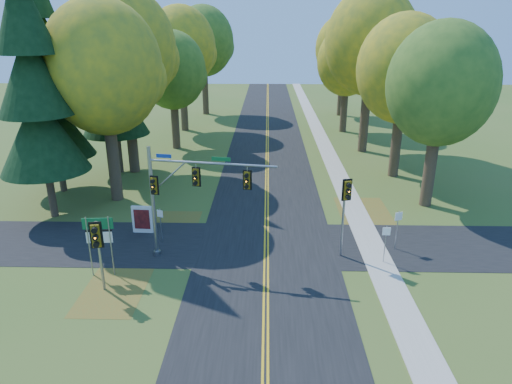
{
  "coord_description": "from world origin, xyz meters",
  "views": [
    {
      "loc": [
        0.0,
        -22.36,
        12.32
      ],
      "look_at": [
        -0.63,
        2.38,
        3.2
      ],
      "focal_mm": 32.0,
      "sensor_mm": 36.0,
      "label": 1
    }
  ],
  "objects_px": {
    "east_signal_pole": "(346,199)",
    "info_kiosk": "(142,220)",
    "traffic_mast": "(182,190)",
    "route_sign_cluster": "(99,234)"
  },
  "relations": [
    {
      "from": "traffic_mast",
      "to": "info_kiosk",
      "type": "distance_m",
      "value": 5.61
    },
    {
      "from": "info_kiosk",
      "to": "traffic_mast",
      "type": "bearing_deg",
      "value": -41.66
    },
    {
      "from": "info_kiosk",
      "to": "route_sign_cluster",
      "type": "bearing_deg",
      "value": -94.79
    },
    {
      "from": "traffic_mast",
      "to": "east_signal_pole",
      "type": "distance_m",
      "value": 8.77
    },
    {
      "from": "route_sign_cluster",
      "to": "info_kiosk",
      "type": "bearing_deg",
      "value": 76.93
    },
    {
      "from": "traffic_mast",
      "to": "east_signal_pole",
      "type": "relative_size",
      "value": 1.48
    },
    {
      "from": "east_signal_pole",
      "to": "info_kiosk",
      "type": "height_order",
      "value": "east_signal_pole"
    },
    {
      "from": "east_signal_pole",
      "to": "route_sign_cluster",
      "type": "height_order",
      "value": "east_signal_pole"
    },
    {
      "from": "east_signal_pole",
      "to": "info_kiosk",
      "type": "distance_m",
      "value": 12.64
    },
    {
      "from": "route_sign_cluster",
      "to": "info_kiosk",
      "type": "relative_size",
      "value": 1.86
    }
  ]
}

